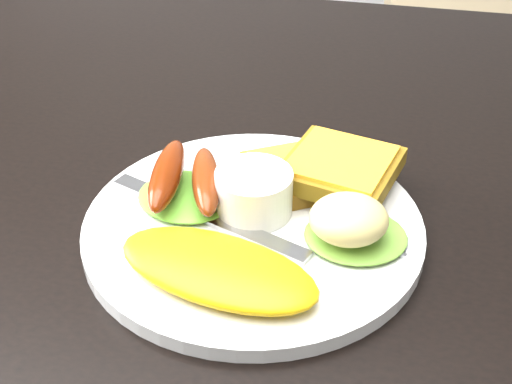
# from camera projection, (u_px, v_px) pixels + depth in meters

# --- Properties ---
(dining_table) EXTENTS (1.20, 0.80, 0.04)m
(dining_table) POSITION_uv_depth(u_px,v_px,m) (213.00, 171.00, 0.65)
(dining_table) COLOR black
(dining_table) RESTS_ON ground
(dining_chair) EXTENTS (0.44, 0.44, 0.04)m
(dining_chair) POSITION_uv_depth(u_px,v_px,m) (476.00, 25.00, 1.65)
(dining_chair) COLOR tan
(dining_chair) RESTS_ON ground
(plate) EXTENTS (0.26, 0.26, 0.01)m
(plate) POSITION_uv_depth(u_px,v_px,m) (253.00, 227.00, 0.54)
(plate) COLOR white
(plate) RESTS_ON dining_table
(lettuce_left) EXTENTS (0.09, 0.09, 0.01)m
(lettuce_left) POSITION_uv_depth(u_px,v_px,m) (187.00, 196.00, 0.56)
(lettuce_left) COLOR #599420
(lettuce_left) RESTS_ON plate
(lettuce_right) EXTENTS (0.08, 0.08, 0.01)m
(lettuce_right) POSITION_uv_depth(u_px,v_px,m) (356.00, 236.00, 0.52)
(lettuce_right) COLOR #619326
(lettuce_right) RESTS_ON plate
(omelette) EXTENTS (0.16, 0.10, 0.02)m
(omelette) POSITION_uv_depth(u_px,v_px,m) (218.00, 269.00, 0.48)
(omelette) COLOR gold
(omelette) RESTS_ON plate
(sausage_a) EXTENTS (0.04, 0.10, 0.02)m
(sausage_a) POSITION_uv_depth(u_px,v_px,m) (167.00, 174.00, 0.55)
(sausage_a) COLOR maroon
(sausage_a) RESTS_ON lettuce_left
(sausage_b) EXTENTS (0.05, 0.09, 0.02)m
(sausage_b) POSITION_uv_depth(u_px,v_px,m) (206.00, 180.00, 0.55)
(sausage_b) COLOR brown
(sausage_b) RESTS_ON lettuce_left
(ramekin) EXTENTS (0.07, 0.07, 0.03)m
(ramekin) POSITION_uv_depth(u_px,v_px,m) (254.00, 192.00, 0.54)
(ramekin) COLOR white
(ramekin) RESTS_ON plate
(toast_a) EXTENTS (0.10, 0.10, 0.01)m
(toast_a) POSITION_uv_depth(u_px,v_px,m) (298.00, 174.00, 0.58)
(toast_a) COLOR olive
(toast_a) RESTS_ON plate
(toast_b) EXTENTS (0.10, 0.10, 0.01)m
(toast_b) POSITION_uv_depth(u_px,v_px,m) (341.00, 169.00, 0.56)
(toast_b) COLOR brown
(toast_b) RESTS_ON toast_a
(potato_salad) EXTENTS (0.07, 0.06, 0.03)m
(potato_salad) POSITION_uv_depth(u_px,v_px,m) (349.00, 219.00, 0.50)
(potato_salad) COLOR #E9EA9C
(potato_salad) RESTS_ON lettuce_right
(fork) EXTENTS (0.17, 0.08, 0.00)m
(fork) POSITION_uv_depth(u_px,v_px,m) (207.00, 216.00, 0.54)
(fork) COLOR #ADAFB7
(fork) RESTS_ON plate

